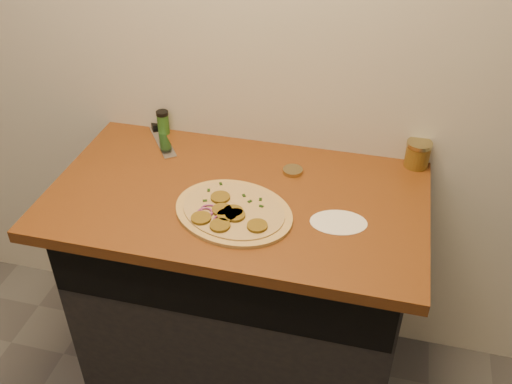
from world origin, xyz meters
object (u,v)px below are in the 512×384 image
(pizza, at_px, (232,212))
(salsa_jar, at_px, (418,154))
(chefs_knife, at_px, (157,130))
(spice_shaker, at_px, (163,122))

(pizza, bearing_deg, salsa_jar, 37.50)
(salsa_jar, bearing_deg, chefs_knife, 179.77)
(salsa_jar, relative_size, spice_shaker, 1.03)
(pizza, xyz_separation_m, chefs_knife, (-0.41, 0.41, -0.00))
(spice_shaker, bearing_deg, chefs_knife, 172.50)
(pizza, relative_size, chefs_knife, 1.59)
(chefs_knife, distance_m, salsa_jar, 0.95)
(chefs_knife, bearing_deg, salsa_jar, -0.23)
(salsa_jar, distance_m, spice_shaker, 0.92)
(chefs_knife, xyz_separation_m, spice_shaker, (0.03, -0.00, 0.04))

